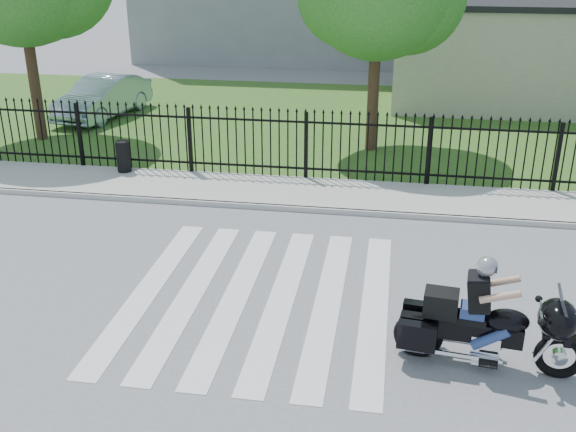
# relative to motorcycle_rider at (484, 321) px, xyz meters

# --- Properties ---
(ground) EXTENTS (120.00, 120.00, 0.00)m
(ground) POSITION_rel_motorcycle_rider_xyz_m (-3.58, 1.39, -0.73)
(ground) COLOR slate
(ground) RESTS_ON ground
(crosswalk) EXTENTS (5.00, 5.50, 0.01)m
(crosswalk) POSITION_rel_motorcycle_rider_xyz_m (-3.58, 1.39, -0.72)
(crosswalk) COLOR silver
(crosswalk) RESTS_ON ground
(sidewalk) EXTENTS (40.00, 2.00, 0.12)m
(sidewalk) POSITION_rel_motorcycle_rider_xyz_m (-3.58, 6.39, -0.67)
(sidewalk) COLOR #ADAAA3
(sidewalk) RESTS_ON ground
(curb) EXTENTS (40.00, 0.12, 0.12)m
(curb) POSITION_rel_motorcycle_rider_xyz_m (-3.58, 5.39, -0.67)
(curb) COLOR #ADAAA3
(curb) RESTS_ON ground
(grass_strip) EXTENTS (40.00, 12.00, 0.02)m
(grass_strip) POSITION_rel_motorcycle_rider_xyz_m (-3.58, 13.39, -0.72)
(grass_strip) COLOR #30561D
(grass_strip) RESTS_ON ground
(iron_fence) EXTENTS (26.00, 0.04, 1.80)m
(iron_fence) POSITION_rel_motorcycle_rider_xyz_m (-3.58, 7.39, 0.17)
(iron_fence) COLOR black
(iron_fence) RESTS_ON ground
(building_low) EXTENTS (10.00, 6.00, 3.50)m
(building_low) POSITION_rel_motorcycle_rider_xyz_m (3.42, 17.39, 1.02)
(building_low) COLOR beige
(building_low) RESTS_ON ground
(building_low_roof) EXTENTS (10.20, 6.20, 0.20)m
(building_low_roof) POSITION_rel_motorcycle_rider_xyz_m (3.42, 17.39, 2.87)
(building_low_roof) COLOR black
(building_low_roof) RESTS_ON building_low
(motorcycle_rider) EXTENTS (2.68, 1.05, 1.78)m
(motorcycle_rider) POSITION_rel_motorcycle_rider_xyz_m (0.00, 0.00, 0.00)
(motorcycle_rider) COLOR black
(motorcycle_rider) RESTS_ON ground
(parked_car) EXTENTS (2.14, 4.31, 1.36)m
(parked_car) POSITION_rel_motorcycle_rider_xyz_m (-11.26, 12.71, -0.03)
(parked_car) COLOR #8EA7B3
(parked_car) RESTS_ON grass_strip
(litter_bin) EXTENTS (0.42, 0.42, 0.81)m
(litter_bin) POSITION_rel_motorcycle_rider_xyz_m (-8.29, 7.09, -0.20)
(litter_bin) COLOR black
(litter_bin) RESTS_ON sidewalk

